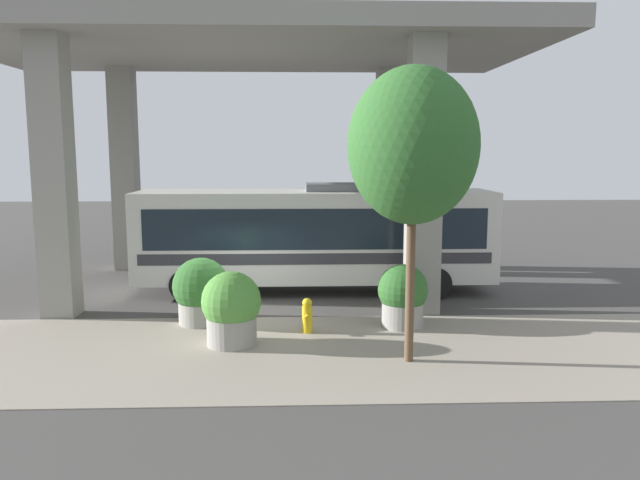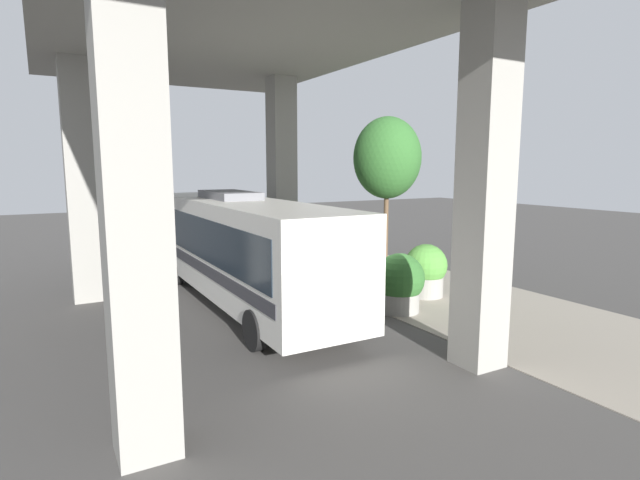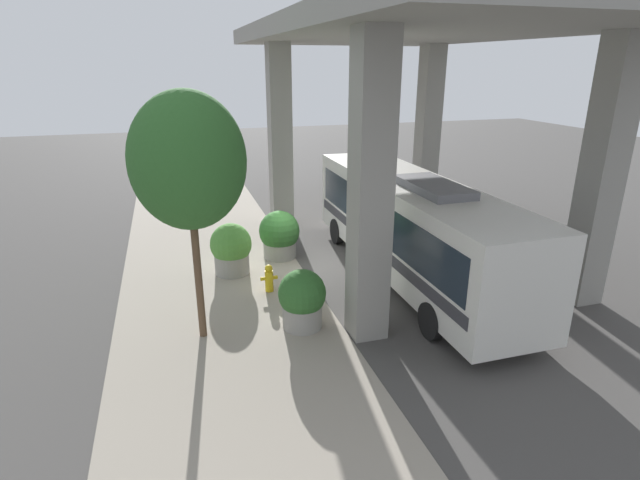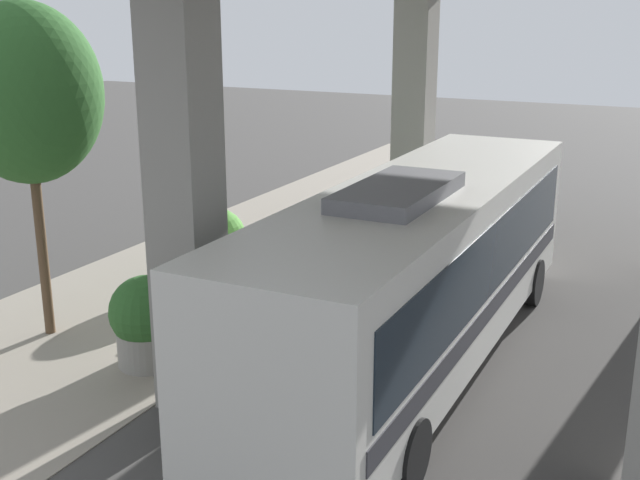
% 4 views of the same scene
% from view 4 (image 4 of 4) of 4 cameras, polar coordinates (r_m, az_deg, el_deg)
% --- Properties ---
extents(ground_plane, '(80.00, 80.00, 0.00)m').
position_cam_4_polar(ground_plane, '(17.64, -0.82, -4.21)').
color(ground_plane, '#474442').
rests_on(ground_plane, ground).
extents(sidewalk_strip, '(6.00, 40.00, 0.02)m').
position_cam_4_polar(sidewalk_strip, '(19.11, -8.87, -2.74)').
color(sidewalk_strip, gray).
rests_on(sidewalk_strip, ground).
extents(bus, '(2.72, 11.34, 3.52)m').
position_cam_4_polar(bus, '(13.97, 7.09, -1.61)').
color(bus, silver).
rests_on(bus, ground).
extents(fire_hydrant, '(0.54, 0.26, 0.90)m').
position_cam_4_polar(fire_hydrant, '(16.76, -8.07, -3.84)').
color(fire_hydrant, gold).
rests_on(fire_hydrant, ground).
extents(planter_front, '(1.40, 1.40, 1.78)m').
position_cam_4_polar(planter_front, '(18.53, -7.39, -0.44)').
color(planter_front, gray).
rests_on(planter_front, ground).
extents(planter_middle, '(1.30, 1.30, 1.67)m').
position_cam_4_polar(planter_middle, '(14.54, -12.24, -5.66)').
color(planter_middle, gray).
rests_on(planter_middle, ground).
extents(planter_back, '(1.49, 1.49, 1.78)m').
position_cam_4_polar(planter_back, '(18.43, -0.77, -0.43)').
color(planter_back, gray).
rests_on(planter_back, ground).
extents(street_tree_near, '(2.74, 2.74, 6.31)m').
position_cam_4_polar(street_tree_near, '(15.61, -20.15, 9.71)').
color(street_tree_near, brown).
rests_on(street_tree_near, ground).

